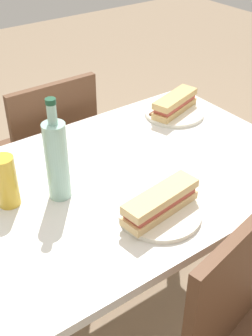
% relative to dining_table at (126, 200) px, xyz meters
% --- Properties ---
extents(ground_plane, '(8.00, 8.00, 0.00)m').
position_rel_dining_table_xyz_m(ground_plane, '(0.00, 0.00, -0.61)').
color(ground_plane, '#8C755B').
extents(dining_table, '(1.17, 0.79, 0.72)m').
position_rel_dining_table_xyz_m(dining_table, '(0.00, 0.00, 0.00)').
color(dining_table, silver).
rests_on(dining_table, ground).
extents(chair_far, '(0.40, 0.40, 0.86)m').
position_rel_dining_table_xyz_m(chair_far, '(0.00, 0.59, -0.12)').
color(chair_far, brown).
rests_on(chair_far, ground).
extents(plate_near, '(0.24, 0.24, 0.01)m').
position_rel_dining_table_xyz_m(plate_near, '(-0.04, -0.22, 0.12)').
color(plate_near, silver).
rests_on(plate_near, dining_table).
extents(baguette_sandwich_near, '(0.25, 0.10, 0.07)m').
position_rel_dining_table_xyz_m(baguette_sandwich_near, '(-0.04, -0.22, 0.16)').
color(baguette_sandwich_near, '#DBB77A').
rests_on(baguette_sandwich_near, plate_near).
extents(knife_near, '(0.18, 0.01, 0.01)m').
position_rel_dining_table_xyz_m(knife_near, '(-0.06, -0.17, 0.13)').
color(knife_near, silver).
rests_on(knife_near, plate_near).
extents(plate_far, '(0.24, 0.24, 0.01)m').
position_rel_dining_table_xyz_m(plate_far, '(0.39, 0.22, 0.12)').
color(plate_far, silver).
rests_on(plate_far, dining_table).
extents(baguette_sandwich_far, '(0.24, 0.13, 0.07)m').
position_rel_dining_table_xyz_m(baguette_sandwich_far, '(0.39, 0.22, 0.16)').
color(baguette_sandwich_far, tan).
rests_on(baguette_sandwich_far, plate_far).
extents(knife_far, '(0.18, 0.06, 0.01)m').
position_rel_dining_table_xyz_m(knife_far, '(0.37, 0.26, 0.13)').
color(knife_far, silver).
rests_on(knife_far, plate_far).
extents(water_bottle, '(0.07, 0.07, 0.32)m').
position_rel_dining_table_xyz_m(water_bottle, '(-0.23, 0.02, 0.24)').
color(water_bottle, '#99C6B7').
rests_on(water_bottle, dining_table).
extents(beer_glass, '(0.06, 0.06, 0.16)m').
position_rel_dining_table_xyz_m(beer_glass, '(-0.37, 0.07, 0.19)').
color(beer_glass, gold).
rests_on(beer_glass, dining_table).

